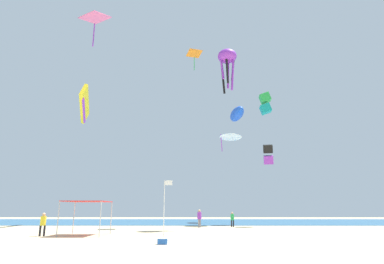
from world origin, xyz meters
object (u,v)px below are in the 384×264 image
at_px(kite_parafoil_yellow, 84,105).
at_px(kite_delta_white, 231,135).
at_px(person_leftmost, 232,218).
at_px(kite_box_black, 268,154).
at_px(kite_octopus_purple, 227,58).
at_px(kite_inflatable_blue, 237,114).
at_px(person_central, 43,222).
at_px(kite_box_green, 265,104).
at_px(cooler_box, 162,241).
at_px(canopy_tent, 87,203).
at_px(person_near_tent, 199,217).
at_px(kite_diamond_orange, 194,54).
at_px(kite_diamond_pink, 95,19).
at_px(banner_flag, 165,203).

distance_m(kite_parafoil_yellow, kite_delta_white, 20.00).
distance_m(person_leftmost, kite_box_black, 8.79).
xyz_separation_m(kite_octopus_purple, kite_inflatable_blue, (3.13, 16.04, -1.73)).
distance_m(person_central, kite_inflatable_blue, 34.32).
bearing_deg(kite_parafoil_yellow, kite_box_green, -99.88).
relative_size(person_central, cooler_box, 2.98).
xyz_separation_m(kite_parafoil_yellow, kite_octopus_purple, (18.52, -7.60, 2.97)).
height_order(canopy_tent, kite_delta_white, kite_delta_white).
relative_size(person_near_tent, cooler_box, 3.33).
distance_m(person_central, kite_diamond_orange, 25.78).
xyz_separation_m(kite_parafoil_yellow, kite_diamond_pink, (3.89, -9.72, 6.66)).
distance_m(person_near_tent, kite_diamond_orange, 19.76).
relative_size(person_near_tent, kite_diamond_orange, 0.78).
bearing_deg(kite_parafoil_yellow, kite_inflatable_blue, -83.63).
distance_m(cooler_box, kite_delta_white, 25.14).
relative_size(kite_box_green, kite_diamond_orange, 1.30).
height_order(canopy_tent, kite_diamond_orange, kite_diamond_orange).
bearing_deg(banner_flag, person_near_tent, 76.95).
bearing_deg(kite_diamond_orange, person_central, 27.93).
bearing_deg(canopy_tent, kite_octopus_purple, 31.68).
distance_m(person_central, cooler_box, 10.98).
xyz_separation_m(kite_box_green, kite_parafoil_yellow, (-24.85, -2.19, -0.90)).
xyz_separation_m(kite_box_green, kite_diamond_pink, (-20.95, -11.91, 5.76)).
xyz_separation_m(canopy_tent, person_central, (-2.94, -0.86, -1.45)).
bearing_deg(kite_box_green, kite_inflatable_blue, -147.96).
height_order(canopy_tent, person_near_tent, canopy_tent).
relative_size(kite_octopus_purple, kite_inflatable_blue, 0.80).
bearing_deg(person_near_tent, kite_inflatable_blue, 179.58).
relative_size(kite_diamond_orange, kite_inflatable_blue, 0.38).
bearing_deg(kite_diamond_pink, kite_box_green, 60.12).
relative_size(person_near_tent, kite_octopus_purple, 0.38).
xyz_separation_m(kite_box_black, kite_diamond_pink, (-19.80, -7.00, 13.85)).
height_order(cooler_box, kite_box_green, kite_box_green).
bearing_deg(person_leftmost, kite_delta_white, -47.53).
xyz_separation_m(person_central, kite_inflatable_blue, (18.24, 24.41, 15.80)).
xyz_separation_m(person_near_tent, kite_parafoil_yellow, (-15.32, 4.70, 14.44)).
bearing_deg(person_central, cooler_box, -36.33).
distance_m(cooler_box, kite_box_green, 31.06).
relative_size(cooler_box, kite_diamond_pink, 0.15).
bearing_deg(kite_octopus_purple, person_leftmost, -117.33).
xyz_separation_m(cooler_box, kite_diamond_orange, (1.88, 17.31, 20.69)).
distance_m(person_near_tent, kite_diamond_pink, 24.52).
bearing_deg(kite_diamond_pink, kite_diamond_orange, 57.75).
bearing_deg(cooler_box, banner_flag, 93.86).
distance_m(canopy_tent, person_central, 3.39).
relative_size(kite_diamond_orange, kite_delta_white, 0.66).
bearing_deg(kite_parafoil_yellow, canopy_tent, -172.13).
bearing_deg(person_central, canopy_tent, 9.81).
xyz_separation_m(canopy_tent, kite_delta_white, (13.20, 15.21, 8.91)).
distance_m(person_near_tent, kite_octopus_purple, 17.94).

